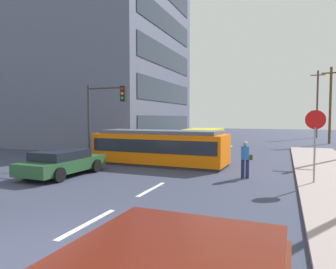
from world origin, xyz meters
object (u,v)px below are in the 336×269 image
Objects in this scene: pedestrian_crossing at (245,157)px; stop_sign at (315,131)px; city_bus at (203,139)px; utility_pole_far at (330,104)px; parked_sedan_mid at (63,162)px; streetcar_tram at (160,147)px; utility_pole_distant at (317,103)px; traffic_light_mast at (103,109)px.

pedestrian_crossing is 3.07m from stop_sign.
city_bus is 16.52m from utility_pole_far.
utility_pole_far is at bearing 59.41° from parked_sedan_mid.
streetcar_tram is at bearing 57.30° from parked_sedan_mid.
parked_sedan_mid is (-3.01, -4.69, -0.40)m from streetcar_tram.
city_bus is at bearing -113.52° from utility_pole_distant.
streetcar_tram reaches higher than pedestrian_crossing.
parked_sedan_mid is 0.96× the size of traffic_light_mast.
parked_sedan_mid is 4.13m from traffic_light_mast.
parked_sedan_mid is at bearing -163.37° from pedestrian_crossing.
city_bus reaches higher than pedestrian_crossing.
utility_pole_distant reaches higher than parked_sedan_mid.
stop_sign is 31.87m from utility_pole_distant.
utility_pole_far reaches higher than streetcar_tram.
utility_pole_distant is at bearing 69.69° from streetcar_tram.
parked_sedan_mid is at bearing -109.44° from city_bus.
utility_pole_far is 9.81m from utility_pole_distant.
traffic_light_mast is at bearing 86.70° from parked_sedan_mid.
streetcar_tram is at bearing -97.89° from city_bus.
parked_sedan_mid is 1.52× the size of stop_sign.
city_bus is at bearing -128.59° from utility_pole_far.
stop_sign reaches higher than streetcar_tram.
city_bus is 0.67× the size of utility_pole_far.
streetcar_tram is at bearing 27.42° from traffic_light_mast.
streetcar_tram reaches higher than city_bus.
pedestrian_crossing is 31.80m from utility_pole_distant.
pedestrian_crossing is at bearing -64.05° from city_bus.
utility_pole_distant is at bearing 79.80° from pedestrian_crossing.
city_bus is 3.14× the size of pedestrian_crossing.
traffic_light_mast is 24.73m from utility_pole_far.
utility_pole_far is at bearing -87.99° from utility_pole_distant.
streetcar_tram is 0.99× the size of utility_pole_far.
traffic_light_mast is at bearing 172.63° from stop_sign.
streetcar_tram reaches higher than parked_sedan_mid.
stop_sign is 10.78m from traffic_light_mast.
utility_pole_far reaches higher than traffic_light_mast.
city_bus is 0.59× the size of utility_pole_distant.
streetcar_tram is 22.19m from utility_pole_far.
traffic_light_mast reaches higher than city_bus.
pedestrian_crossing is 8.25m from traffic_light_mast.
city_bus is at bearing 115.95° from pedestrian_crossing.
parked_sedan_mid is at bearing -170.30° from stop_sign.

